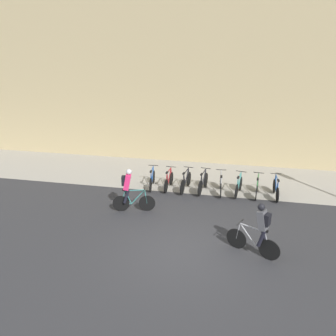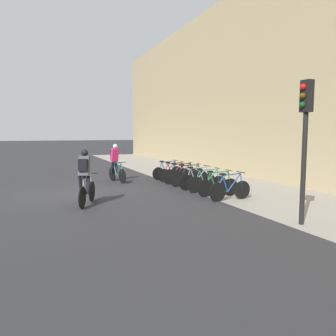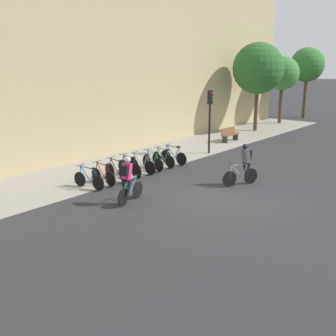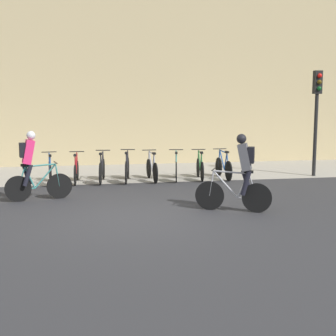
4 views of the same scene
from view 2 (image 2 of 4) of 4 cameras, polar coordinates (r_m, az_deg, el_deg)
ground at (r=12.90m, az=-16.80°, el=-4.30°), size 200.00×200.00×0.00m
kerb_strip at (r=15.11m, az=9.61°, el=-2.62°), size 44.00×4.50×0.01m
building_facade at (r=16.66m, az=17.63°, el=14.89°), size 44.00×0.60×9.80m
cyclist_pink at (r=15.54m, az=-9.17°, el=1.12°), size 1.65×0.58×1.77m
cyclist_grey at (r=10.45m, az=-14.23°, el=-1.35°), size 1.61×0.79×1.78m
parked_bike_0 at (r=16.13m, az=-0.08°, el=-0.62°), size 0.46×1.65×0.95m
parked_bike_1 at (r=15.40m, az=1.04°, el=-0.95°), size 0.46×1.59×0.94m
parked_bike_2 at (r=14.69m, az=2.27°, el=-1.22°), size 0.46×1.73×0.97m
parked_bike_3 at (r=13.98m, az=3.63°, el=-1.57°), size 0.46×1.71×0.98m
parked_bike_4 at (r=13.28m, az=5.14°, el=-2.06°), size 0.46×1.68×0.95m
parked_bike_5 at (r=12.60m, az=6.81°, el=-2.53°), size 0.47×1.58×0.95m
parked_bike_6 at (r=11.92m, az=8.67°, el=-3.06°), size 0.46×1.60×0.95m
parked_bike_7 at (r=11.26m, az=10.75°, el=-3.61°), size 0.46×1.64×0.95m
traffic_light_pole at (r=8.62m, az=22.76°, el=6.84°), size 0.26×0.30×3.52m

